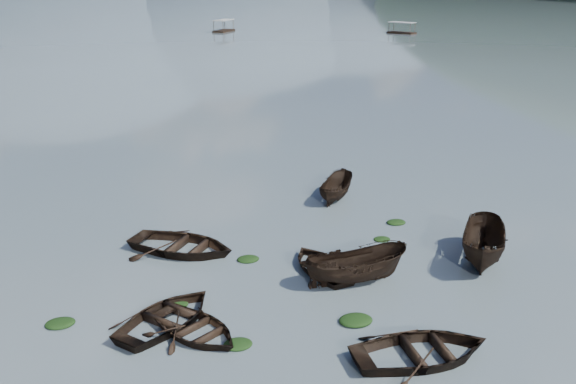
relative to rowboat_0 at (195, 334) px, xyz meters
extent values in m
plane|color=slate|center=(5.83, -3.59, 0.00)|extent=(2400.00, 2400.00, 0.00)
imported|color=black|center=(0.00, 0.00, 0.00)|extent=(4.44, 4.80, 0.81)
imported|color=black|center=(-0.86, 1.00, 0.00)|extent=(5.39, 5.27, 0.91)
imported|color=black|center=(6.98, 2.21, 0.00)|extent=(4.49, 1.76, 1.72)
imported|color=black|center=(6.03, 3.65, 0.00)|extent=(3.45, 4.35, 0.81)
imported|color=black|center=(7.03, -3.60, 0.00)|extent=(4.89, 3.58, 0.99)
imported|color=black|center=(13.14, 2.50, 0.00)|extent=(4.38, 5.19, 1.93)
imported|color=black|center=(0.42, 7.24, 0.00)|extent=(6.21, 5.89, 1.05)
imported|color=black|center=(9.71, 12.18, 0.00)|extent=(3.42, 3.91, 1.47)
ellipsoid|color=black|center=(1.30, -1.14, 0.00)|extent=(1.03, 0.84, 0.22)
ellipsoid|color=black|center=(-0.40, 2.25, 0.00)|extent=(0.90, 0.72, 0.20)
ellipsoid|color=black|center=(5.79, -0.80, 0.00)|extent=(1.27, 1.02, 0.28)
ellipsoid|color=black|center=(9.83, 5.97, 0.00)|extent=(0.82, 0.70, 0.18)
ellipsoid|color=black|center=(13.30, 2.99, 0.00)|extent=(1.16, 0.92, 0.24)
ellipsoid|color=black|center=(-4.66, 2.00, 0.00)|extent=(1.08, 0.87, 0.23)
ellipsoid|color=black|center=(3.15, 5.52, 0.00)|extent=(1.00, 0.84, 0.21)
ellipsoid|color=black|center=(11.40, 7.75, 0.00)|extent=(1.00, 0.80, 0.22)
camera|label=1|loc=(-2.29, -20.02, 12.23)|focal=40.00mm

